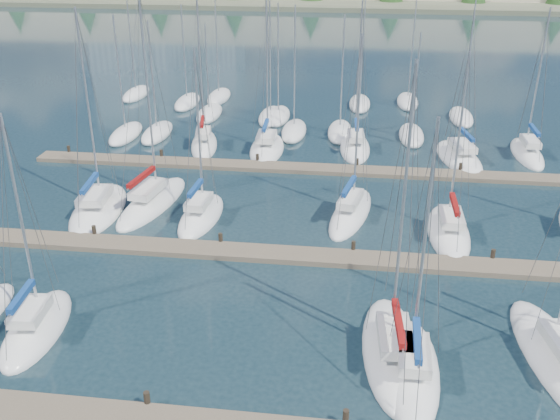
# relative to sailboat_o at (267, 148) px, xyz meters

# --- Properties ---
(ground) EXTENTS (400.00, 400.00, 0.00)m
(ground) POSITION_rel_sailboat_o_xyz_m (3.72, 25.72, -0.19)
(ground) COLOR #1D323B
(ground) RESTS_ON ground
(dock_mid) EXTENTS (44.00, 1.93, 1.10)m
(dock_mid) POSITION_rel_sailboat_o_xyz_m (3.72, -18.27, -0.04)
(dock_mid) COLOR #6B5E4C
(dock_mid) RESTS_ON ground
(dock_far) EXTENTS (44.00, 1.93, 1.10)m
(dock_far) POSITION_rel_sailboat_o_xyz_m (3.72, -4.27, -0.04)
(dock_far) COLOR #6B5E4C
(dock_far) RESTS_ON ground
(sailboat_o) EXTENTS (3.12, 7.89, 14.57)m
(sailboat_o) POSITION_rel_sailboat_o_xyz_m (0.00, 0.00, 0.00)
(sailboat_o) COLOR white
(sailboat_o) RESTS_ON ground
(sailboat_l) EXTENTS (2.61, 7.85, 12.01)m
(sailboat_l) POSITION_rel_sailboat_o_xyz_m (13.64, -14.05, -0.01)
(sailboat_l) COLOR white
(sailboat_l) RESTS_ON ground
(sailboat_p) EXTENTS (2.83, 7.68, 12.98)m
(sailboat_p) POSITION_rel_sailboat_o_xyz_m (7.49, 1.16, -0.01)
(sailboat_p) COLOR white
(sailboat_p) RESTS_ON ground
(sailboat_d) EXTENTS (3.20, 8.75, 14.01)m
(sailboat_d) POSITION_rel_sailboat_o_xyz_m (9.69, -26.60, -0.01)
(sailboat_d) COLOR white
(sailboat_d) RESTS_ON ground
(sailboat_e) EXTENTS (2.68, 7.63, 12.20)m
(sailboat_e) POSITION_rel_sailboat_o_xyz_m (10.49, -27.86, -0.01)
(sailboat_e) COLOR white
(sailboat_e) RESTS_ON ground
(sailboat_n) EXTENTS (3.54, 7.63, 13.40)m
(sailboat_n) POSITION_rel_sailboat_o_xyz_m (-5.58, 0.28, 0.01)
(sailboat_n) COLOR white
(sailboat_n) RESTS_ON ground
(sailboat_j) EXTENTS (2.75, 6.98, 11.83)m
(sailboat_j) POSITION_rel_sailboat_o_xyz_m (-2.40, -13.76, -0.00)
(sailboat_j) COLOR white
(sailboat_j) RESTS_ON ground
(sailboat_q) EXTENTS (4.35, 8.72, 12.10)m
(sailboat_q) POSITION_rel_sailboat_o_xyz_m (16.05, -0.29, -0.02)
(sailboat_q) COLOR white
(sailboat_q) RESTS_ON ground
(sailboat_i) EXTENTS (3.98, 9.50, 14.90)m
(sailboat_i) POSITION_rel_sailboat_o_xyz_m (-6.27, -12.09, -0.00)
(sailboat_i) COLOR white
(sailboat_i) RESTS_ON ground
(sailboat_f) EXTENTS (4.17, 10.03, 13.74)m
(sailboat_f) POSITION_rel_sailboat_o_xyz_m (17.11, -26.36, -0.01)
(sailboat_f) COLOR white
(sailboat_f) RESTS_ON ground
(sailboat_r) EXTENTS (2.25, 7.61, 12.62)m
(sailboat_r) POSITION_rel_sailboat_o_xyz_m (21.85, 1.49, 0.00)
(sailboat_r) COLOR white
(sailboat_r) RESTS_ON ground
(sailboat_k) EXTENTS (3.80, 8.45, 12.54)m
(sailboat_k) POSITION_rel_sailboat_o_xyz_m (7.46, -12.06, -0.00)
(sailboat_k) COLOR white
(sailboat_k) RESTS_ON ground
(sailboat_h) EXTENTS (4.09, 8.69, 14.01)m
(sailboat_h) POSITION_rel_sailboat_o_xyz_m (-9.56, -13.62, -0.02)
(sailboat_h) COLOR white
(sailboat_h) RESTS_ON ground
(sailboat_c) EXTENTS (3.13, 6.87, 11.44)m
(sailboat_c) POSITION_rel_sailboat_o_xyz_m (-7.26, -26.97, -0.01)
(sailboat_c) COLOR white
(sailboat_c) RESTS_ON ground
(distant_boats) EXTENTS (36.93, 20.75, 13.30)m
(distant_boats) POSITION_rel_sailboat_o_xyz_m (-0.62, 9.48, 0.10)
(distant_boats) COLOR #9EA0A5
(distant_boats) RESTS_ON ground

